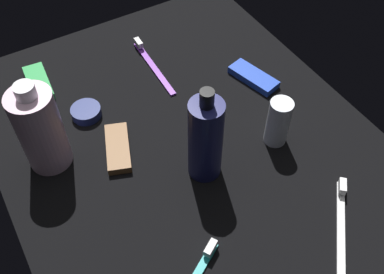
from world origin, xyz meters
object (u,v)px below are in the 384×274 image
object	(u,v)px
bodywash_bottle	(40,129)
deodorant_stick	(278,122)
toothbrush_purple	(151,63)
cream_tin_left	(86,112)
snack_bar_green	(39,83)
lotion_bottle	(205,139)
toothbrush_white	(341,223)
snack_bar_brown	(118,148)
snack_bar_blue	(253,77)

from	to	relation	value
bodywash_bottle	deodorant_stick	xyz separation A→B (cm)	(16.29, 36.24, -3.25)
toothbrush_purple	cream_tin_left	distance (cm)	18.20
snack_bar_green	cream_tin_left	bearing A→B (deg)	27.56
lotion_bottle	toothbrush_white	size ratio (longest dim) A/B	1.32
lotion_bottle	bodywash_bottle	bearing A→B (deg)	-125.28
toothbrush_white	snack_bar_green	world-z (taller)	toothbrush_white
deodorant_stick	cream_tin_left	xyz separation A→B (cm)	(-22.89, -26.99, -3.82)
toothbrush_purple	snack_bar_green	world-z (taller)	toothbrush_purple
toothbrush_purple	toothbrush_white	world-z (taller)	same
lotion_bottle	snack_bar_brown	size ratio (longest dim) A/B	1.80
snack_bar_brown	snack_bar_blue	bearing A→B (deg)	115.53
toothbrush_white	snack_bar_green	size ratio (longest dim) A/B	1.36
toothbrush_purple	snack_bar_blue	size ratio (longest dim) A/B	1.73
cream_tin_left	snack_bar_green	bearing A→B (deg)	-157.40
snack_bar_blue	snack_bar_brown	xyz separation A→B (cm)	(2.74, -31.28, 0.00)
deodorant_stick	toothbrush_white	bearing A→B (deg)	-4.83
bodywash_bottle	snack_bar_green	xyz separation A→B (cm)	(-19.01, 4.08, -7.24)
lotion_bottle	cream_tin_left	world-z (taller)	lotion_bottle
deodorant_stick	bodywash_bottle	bearing A→B (deg)	-114.20
deodorant_stick	cream_tin_left	bearing A→B (deg)	-130.30
lotion_bottle	bodywash_bottle	xyz separation A→B (cm)	(-15.45, -21.84, -0.21)
snack_bar_brown	toothbrush_purple	bearing A→B (deg)	158.38
deodorant_stick	snack_bar_green	distance (cm)	47.91
snack_bar_green	lotion_bottle	bearing A→B (deg)	32.23
toothbrush_white	snack_bar_brown	world-z (taller)	toothbrush_white
toothbrush_white	lotion_bottle	bearing A→B (deg)	-147.39
snack_bar_blue	snack_bar_brown	distance (cm)	31.40
snack_bar_blue	cream_tin_left	bearing A→B (deg)	-118.54
deodorant_stick	cream_tin_left	size ratio (longest dim) A/B	1.68
snack_bar_brown	cream_tin_left	xyz separation A→B (cm)	(-10.82, -1.56, 0.17)
deodorant_stick	snack_bar_green	world-z (taller)	deodorant_stick
toothbrush_purple	lotion_bottle	bearing A→B (deg)	-8.95
toothbrush_purple	cream_tin_left	world-z (taller)	toothbrush_purple
snack_bar_blue	toothbrush_purple	bearing A→B (deg)	-147.08
bodywash_bottle	cream_tin_left	bearing A→B (deg)	125.54
snack_bar_green	deodorant_stick	bearing A→B (deg)	47.30
lotion_bottle	deodorant_stick	xyz separation A→B (cm)	(0.84, 14.40, -3.45)
bodywash_bottle	snack_bar_green	bearing A→B (deg)	167.88
toothbrush_purple	snack_bar_brown	distance (cm)	23.11
snack_bar_blue	snack_bar_brown	bearing A→B (deg)	-99.71
toothbrush_white	deodorant_stick	bearing A→B (deg)	175.17
toothbrush_white	snack_bar_blue	distance (cm)	34.76
toothbrush_purple	toothbrush_white	distance (cm)	49.05
bodywash_bottle	snack_bar_brown	xyz separation A→B (cm)	(4.22, 10.80, -7.24)
cream_tin_left	lotion_bottle	bearing A→B (deg)	29.73
deodorant_stick	toothbrush_white	distance (cm)	19.65
lotion_bottle	snack_bar_green	bearing A→B (deg)	-152.73
deodorant_stick	snack_bar_blue	distance (cm)	16.42
deodorant_stick	lotion_bottle	bearing A→B (deg)	-93.33
lotion_bottle	cream_tin_left	size ratio (longest dim) A/B	3.32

